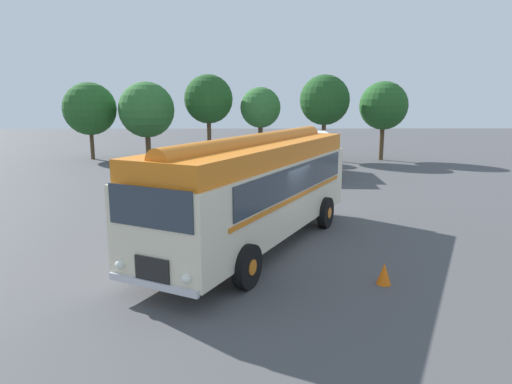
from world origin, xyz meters
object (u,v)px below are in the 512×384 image
(car_near_left, at_px, (223,161))
(vintage_bus, at_px, (256,186))
(box_van, at_px, (312,152))
(traffic_cone, at_px, (384,274))
(car_mid_left, at_px, (271,162))

(car_near_left, bearing_deg, vintage_bus, -82.23)
(box_van, relative_size, traffic_cone, 10.68)
(car_near_left, relative_size, box_van, 0.72)
(car_near_left, height_order, box_van, box_van)
(vintage_bus, height_order, car_mid_left, vintage_bus)
(vintage_bus, distance_m, car_mid_left, 13.41)
(car_near_left, height_order, traffic_cone, car_near_left)
(box_van, bearing_deg, car_near_left, -176.29)
(vintage_bus, bearing_deg, car_near_left, 97.77)
(car_near_left, distance_m, car_mid_left, 2.91)
(vintage_bus, relative_size, box_van, 1.72)
(car_mid_left, xyz_separation_m, traffic_cone, (2.08, -16.47, -0.57))
(vintage_bus, height_order, car_near_left, vintage_bus)
(car_mid_left, height_order, box_van, box_van)
(box_van, bearing_deg, car_mid_left, -165.36)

